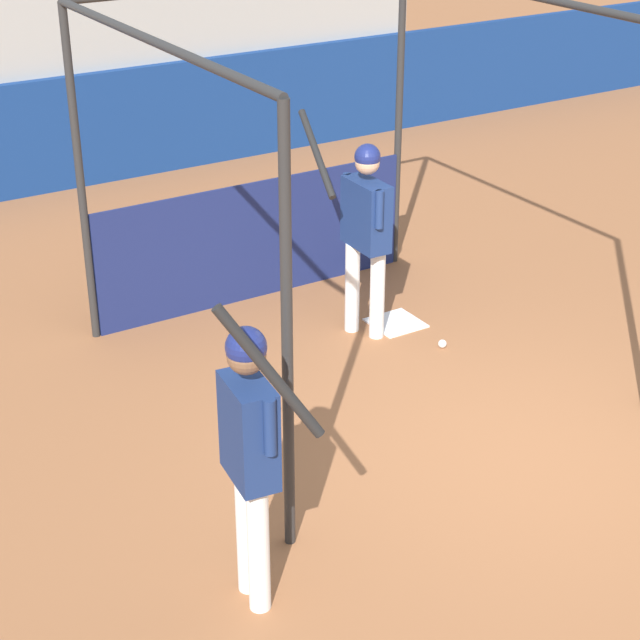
% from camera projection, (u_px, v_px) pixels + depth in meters
% --- Properties ---
extents(ground_plane, '(60.00, 60.00, 0.00)m').
position_uv_depth(ground_plane, '(513.00, 456.00, 7.81)').
color(ground_plane, '#935B38').
extents(outfield_wall, '(24.00, 0.12, 1.36)m').
position_uv_depth(outfield_wall, '(120.00, 125.00, 13.14)').
color(outfield_wall, navy).
rests_on(outfield_wall, ground).
extents(bleacher_section, '(8.70, 3.20, 3.04)m').
position_uv_depth(bleacher_section, '(66.00, 33.00, 14.04)').
color(bleacher_section, '#9E9E99').
rests_on(bleacher_section, ground).
extents(batting_cage, '(3.32, 3.51, 2.94)m').
position_uv_depth(batting_cage, '(292.00, 191.00, 9.20)').
color(batting_cage, '#282828').
rests_on(batting_cage, ground).
extents(home_plate, '(0.44, 0.44, 0.02)m').
position_uv_depth(home_plate, '(396.00, 323.00, 9.75)').
color(home_plate, white).
rests_on(home_plate, ground).
extents(player_batter, '(0.54, 0.98, 1.93)m').
position_uv_depth(player_batter, '(365.00, 222.00, 9.12)').
color(player_batter, white).
rests_on(player_batter, ground).
extents(player_waiting, '(0.50, 0.77, 2.11)m').
position_uv_depth(player_waiting, '(250.00, 443.00, 5.94)').
color(player_waiting, white).
rests_on(player_waiting, ground).
extents(baseball, '(0.07, 0.07, 0.07)m').
position_uv_depth(baseball, '(442.00, 344.00, 9.31)').
color(baseball, white).
rests_on(baseball, ground).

